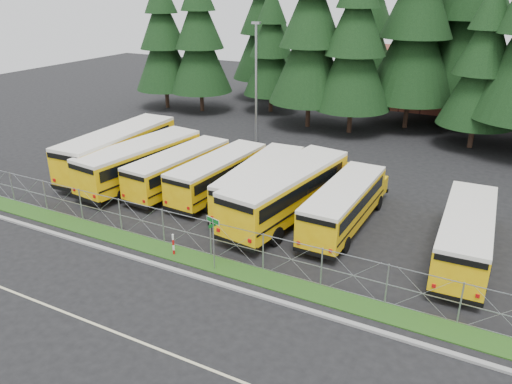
# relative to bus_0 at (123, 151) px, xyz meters

# --- Properties ---
(ground) EXTENTS (120.00, 120.00, 0.00)m
(ground) POSITION_rel_bus_0_xyz_m (13.49, -6.61, -1.61)
(ground) COLOR black
(ground) RESTS_ON ground
(curb) EXTENTS (50.00, 0.25, 0.12)m
(curb) POSITION_rel_bus_0_xyz_m (13.49, -9.71, -1.55)
(curb) COLOR gray
(curb) RESTS_ON ground
(grass_verge) EXTENTS (50.00, 1.40, 0.06)m
(grass_verge) POSITION_rel_bus_0_xyz_m (13.49, -8.31, -1.58)
(grass_verge) COLOR #194413
(grass_verge) RESTS_ON ground
(road_lane_line) EXTENTS (50.00, 0.12, 0.01)m
(road_lane_line) POSITION_rel_bus_0_xyz_m (13.49, -14.61, -1.60)
(road_lane_line) COLOR beige
(road_lane_line) RESTS_ON ground
(chainlink_fence) EXTENTS (44.00, 0.10, 2.00)m
(chainlink_fence) POSITION_rel_bus_0_xyz_m (13.49, -7.61, -0.61)
(chainlink_fence) COLOR #999CA1
(chainlink_fence) RESTS_ON ground
(brick_building) EXTENTS (22.00, 10.00, 6.00)m
(brick_building) POSITION_rel_bus_0_xyz_m (19.49, 33.39, 1.39)
(brick_building) COLOR brown
(brick_building) RESTS_ON ground
(bus_0) EXTENTS (3.36, 12.37, 3.22)m
(bus_0) POSITION_rel_bus_0_xyz_m (0.00, 0.00, 0.00)
(bus_0) COLOR #E5A607
(bus_0) RESTS_ON ground
(bus_1) EXTENTS (3.96, 11.55, 2.97)m
(bus_1) POSITION_rel_bus_0_xyz_m (2.97, -1.07, -0.13)
(bus_1) COLOR #E5A607
(bus_1) RESTS_ON ground
(bus_2) EXTENTS (3.18, 10.20, 2.63)m
(bus_2) POSITION_rel_bus_0_xyz_m (5.82, -0.66, -0.29)
(bus_2) COLOR #E5A607
(bus_2) RESTS_ON ground
(bus_3) EXTENTS (3.00, 10.09, 2.61)m
(bus_3) POSITION_rel_bus_0_xyz_m (8.67, -0.27, -0.30)
(bus_3) COLOR #E5A607
(bus_3) RESTS_ON ground
(bus_4) EXTENTS (3.00, 10.68, 2.77)m
(bus_4) POSITION_rel_bus_0_xyz_m (11.88, -0.51, -0.22)
(bus_4) COLOR #E5A607
(bus_4) RESTS_ON ground
(bus_5) EXTENTS (4.42, 12.18, 3.12)m
(bus_5) POSITION_rel_bus_0_xyz_m (14.19, -1.45, -0.05)
(bus_5) COLOR #E5A607
(bus_5) RESTS_ON ground
(bus_6) EXTENTS (2.52, 10.07, 2.63)m
(bus_6) POSITION_rel_bus_0_xyz_m (17.50, -1.18, -0.29)
(bus_6) COLOR #E5A607
(bus_6) RESTS_ON ground
(bus_east) EXTENTS (2.81, 10.33, 2.69)m
(bus_east) POSITION_rel_bus_0_xyz_m (23.99, -1.91, -0.26)
(bus_east) COLOR #E5A607
(bus_east) RESTS_ON ground
(street_sign) EXTENTS (0.82, 0.54, 2.81)m
(street_sign) POSITION_rel_bus_0_xyz_m (13.36, -8.68, 0.43)
(street_sign) COLOR #999CA1
(street_sign) RESTS_ON ground
(striped_bollard) EXTENTS (0.11, 0.11, 1.20)m
(striped_bollard) POSITION_rel_bus_0_xyz_m (10.74, -8.45, -1.01)
(striped_bollard) COLOR #B20C0C
(striped_bollard) RESTS_ON ground
(light_standard) EXTENTS (0.70, 0.35, 10.14)m
(light_standard) POSITION_rel_bus_0_xyz_m (5.38, 10.92, 3.89)
(light_standard) COLOR #999CA1
(light_standard) RESTS_ON ground
(conifer_0) EXTENTS (6.48, 6.48, 14.32)m
(conifer_0) POSITION_rel_bus_0_xyz_m (-9.85, 18.35, 5.55)
(conifer_0) COLOR black
(conifer_0) RESTS_ON ground
(conifer_1) EXTENTS (6.68, 6.68, 14.78)m
(conifer_1) POSITION_rel_bus_0_xyz_m (-5.46, 18.79, 5.78)
(conifer_1) COLOR black
(conifer_1) RESTS_ON ground
(conifer_2) EXTENTS (5.90, 5.90, 13.04)m
(conifer_2) POSITION_rel_bus_0_xyz_m (1.34, 22.04, 4.91)
(conifer_2) COLOR black
(conifer_2) RESTS_ON ground
(conifer_3) EXTENTS (7.58, 7.58, 16.77)m
(conifer_3) POSITION_rel_bus_0_xyz_m (7.29, 18.14, 6.78)
(conifer_3) COLOR black
(conifer_3) RESTS_ON ground
(conifer_4) EXTENTS (7.09, 7.09, 15.68)m
(conifer_4) POSITION_rel_bus_0_xyz_m (11.55, 18.02, 6.23)
(conifer_4) COLOR black
(conifer_4) RESTS_ON ground
(conifer_5) EXTENTS (8.43, 8.43, 18.65)m
(conifer_5) POSITION_rel_bus_0_xyz_m (15.85, 22.16, 7.72)
(conifer_5) COLOR black
(conifer_5) RESTS_ON ground
(conifer_6) EXTENTS (6.20, 6.20, 13.70)m
(conifer_6) POSITION_rel_bus_0_xyz_m (22.19, 18.30, 5.24)
(conifer_6) COLOR black
(conifer_6) RESTS_ON ground
(conifer_10) EXTENTS (7.56, 7.56, 16.72)m
(conifer_10) POSITION_rel_bus_0_xyz_m (-2.36, 27.87, 6.75)
(conifer_10) COLOR black
(conifer_10) RESTS_ON ground
(conifer_11) EXTENTS (8.16, 8.16, 18.04)m
(conifer_11) POSITION_rel_bus_0_xyz_m (9.17, 28.96, 7.41)
(conifer_11) COLOR black
(conifer_11) RESTS_ON ground
(conifer_12) EXTENTS (9.92, 9.92, 21.95)m
(conifer_12) POSITION_rel_bus_0_xyz_m (19.72, 26.41, 9.37)
(conifer_12) COLOR black
(conifer_12) RESTS_ON ground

